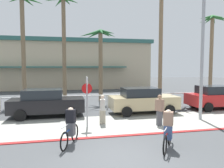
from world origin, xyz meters
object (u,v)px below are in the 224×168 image
(car_red_3, at_px, (217,97))
(cyclist_red_0, at_px, (168,130))
(palm_tree_4, at_px, (100,46))
(cyclist_blue_1, at_px, (70,127))
(palm_tree_2, at_px, (23,26))
(pedestrian_1, at_px, (159,111))
(streetlight_curb, at_px, (205,45))
(car_black_1, at_px, (46,103))
(car_tan_2, at_px, (143,100))
(palm_tree_6, at_px, (212,36))
(palm_tree_3, at_px, (63,27))
(pedestrian_0, at_px, (103,111))
(palm_tree_5, at_px, (161,19))
(stop_sign_bike_lane, at_px, (87,95))

(car_red_3, bearing_deg, cyclist_red_0, -137.73)
(palm_tree_4, bearing_deg, cyclist_blue_1, -105.15)
(palm_tree_2, xyz_separation_m, pedestrian_1, (8.21, -9.77, -5.80))
(streetlight_curb, distance_m, cyclist_red_0, 6.38)
(car_black_1, bearing_deg, car_tan_2, -2.85)
(car_black_1, relative_size, pedestrian_1, 2.71)
(cyclist_red_0, bearing_deg, palm_tree_6, 48.71)
(palm_tree_6, distance_m, car_red_3, 9.03)
(palm_tree_3, xyz_separation_m, car_tan_2, (5.03, -7.39, -5.76))
(palm_tree_6, xyz_separation_m, cyclist_red_0, (-10.98, -12.50, -5.49))
(car_red_3, relative_size, pedestrian_1, 2.71)
(streetlight_curb, relative_size, pedestrian_0, 4.78)
(cyclist_blue_1, bearing_deg, pedestrian_1, 21.89)
(car_red_3, bearing_deg, palm_tree_2, 155.56)
(streetlight_curb, xyz_separation_m, car_tan_2, (-2.67, 2.56, -3.41))
(palm_tree_5, bearing_deg, streetlight_curb, -97.21)
(car_red_3, height_order, pedestrian_1, car_red_3)
(pedestrian_0, relative_size, pedestrian_1, 0.97)
(streetlight_curb, height_order, palm_tree_3, palm_tree_3)
(car_tan_2, height_order, pedestrian_1, car_tan_2)
(car_tan_2, bearing_deg, pedestrian_0, -145.10)
(car_tan_2, bearing_deg, car_black_1, 177.15)
(palm_tree_4, relative_size, car_tan_2, 1.44)
(cyclist_blue_1, bearing_deg, streetlight_curb, 17.36)
(palm_tree_2, relative_size, palm_tree_5, 0.91)
(car_tan_2, xyz_separation_m, pedestrian_0, (-3.05, -2.12, -0.15))
(stop_sign_bike_lane, bearing_deg, car_tan_2, 33.91)
(palm_tree_2, xyz_separation_m, palm_tree_3, (3.39, 0.67, 0.08))
(palm_tree_5, bearing_deg, car_tan_2, -124.08)
(streetlight_curb, relative_size, cyclist_blue_1, 4.42)
(palm_tree_6, bearing_deg, pedestrian_0, -146.29)
(palm_tree_6, relative_size, cyclist_red_0, 5.40)
(stop_sign_bike_lane, distance_m, palm_tree_5, 12.46)
(palm_tree_4, bearing_deg, car_tan_2, -72.11)
(car_red_3, xyz_separation_m, cyclist_blue_1, (-10.57, -5.17, -0.18))
(stop_sign_bike_lane, relative_size, palm_tree_4, 0.40)
(palm_tree_4, distance_m, pedestrian_0, 9.06)
(cyclist_red_0, bearing_deg, pedestrian_0, 114.29)
(pedestrian_1, bearing_deg, palm_tree_4, 100.72)
(palm_tree_4, xyz_separation_m, pedestrian_0, (-1.16, -7.98, -4.14))
(palm_tree_2, xyz_separation_m, car_red_3, (14.18, -6.44, -5.67))
(streetlight_curb, xyz_separation_m, pedestrian_0, (-5.72, 0.43, -3.56))
(streetlight_curb, relative_size, palm_tree_3, 0.79)
(car_black_1, relative_size, car_tan_2, 1.00)
(stop_sign_bike_lane, height_order, pedestrian_1, stop_sign_bike_lane)
(cyclist_red_0, distance_m, pedestrian_1, 3.23)
(car_tan_2, distance_m, car_red_3, 5.77)
(car_black_1, height_order, cyclist_red_0, car_black_1)
(pedestrian_1, bearing_deg, palm_tree_6, 43.55)
(palm_tree_5, relative_size, car_red_3, 2.28)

